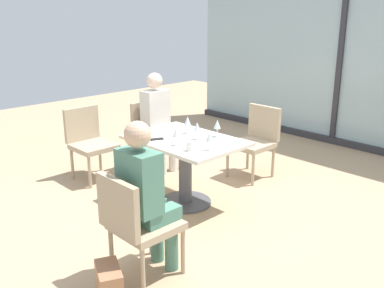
# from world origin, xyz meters

# --- Properties ---
(ground_plane) EXTENTS (12.00, 12.00, 0.00)m
(ground_plane) POSITION_xyz_m (0.00, 0.00, 0.00)
(ground_plane) COLOR tan
(window_wall_backdrop) EXTENTS (5.50, 0.10, 2.70)m
(window_wall_backdrop) POSITION_xyz_m (0.00, 3.20, 1.21)
(window_wall_backdrop) COLOR #9CB7BC
(window_wall_backdrop) RESTS_ON ground_plane
(dining_table_main) EXTENTS (1.20, 0.83, 0.73)m
(dining_table_main) POSITION_xyz_m (0.00, 0.00, 0.53)
(dining_table_main) COLOR silver
(dining_table_main) RESTS_ON ground_plane
(chair_far_left) EXTENTS (0.50, 0.46, 0.87)m
(chair_far_left) POSITION_xyz_m (-1.11, 0.48, 0.50)
(chair_far_left) COLOR tan
(chair_far_left) RESTS_ON ground_plane
(chair_front_right) EXTENTS (0.46, 0.50, 0.87)m
(chair_front_right) POSITION_xyz_m (0.74, -1.21, 0.50)
(chair_front_right) COLOR tan
(chair_front_right) RESTS_ON ground_plane
(chair_side_end) EXTENTS (0.50, 0.46, 0.87)m
(chair_side_end) POSITION_xyz_m (-1.38, -0.32, 0.50)
(chair_side_end) COLOR tan
(chair_side_end) RESTS_ON ground_plane
(chair_near_window) EXTENTS (0.46, 0.51, 0.87)m
(chair_near_window) POSITION_xyz_m (0.00, 1.21, 0.50)
(chair_near_window) COLOR tan
(chair_near_window) RESTS_ON ground_plane
(person_far_left) EXTENTS (0.39, 0.34, 1.26)m
(person_far_left) POSITION_xyz_m (-1.00, 0.48, 0.70)
(person_far_left) COLOR silver
(person_far_left) RESTS_ON ground_plane
(person_front_right) EXTENTS (0.34, 0.39, 1.26)m
(person_front_right) POSITION_xyz_m (0.74, -1.10, 0.70)
(person_front_right) COLOR #4C7F6B
(person_front_right) RESTS_ON ground_plane
(wine_glass_0) EXTENTS (0.07, 0.07, 0.18)m
(wine_glass_0) POSITION_xyz_m (0.18, 0.29, 0.86)
(wine_glass_0) COLOR silver
(wine_glass_0) RESTS_ON dining_table_main
(wine_glass_1) EXTENTS (0.07, 0.07, 0.18)m
(wine_glass_1) POSITION_xyz_m (0.11, 0.07, 0.86)
(wine_glass_1) COLOR silver
(wine_glass_1) RESTS_ON dining_table_main
(wine_glass_2) EXTENTS (0.07, 0.07, 0.18)m
(wine_glass_2) POSITION_xyz_m (-0.14, 0.17, 0.86)
(wine_glass_2) COLOR silver
(wine_glass_2) RESTS_ON dining_table_main
(wine_glass_3) EXTENTS (0.07, 0.07, 0.18)m
(wine_glass_3) POSITION_xyz_m (0.44, -0.10, 0.86)
(wine_glass_3) COLOR silver
(wine_glass_3) RESTS_ON dining_table_main
(wine_glass_4) EXTENTS (0.07, 0.07, 0.18)m
(wine_glass_4) POSITION_xyz_m (0.11, -0.22, 0.86)
(wine_glass_4) COLOR silver
(wine_glass_4) RESTS_ON dining_table_main
(coffee_cup) EXTENTS (0.08, 0.08, 0.09)m
(coffee_cup) POSITION_xyz_m (0.32, -0.24, 0.78)
(coffee_cup) COLOR white
(coffee_cup) RESTS_ON dining_table_main
(cell_phone_on_table) EXTENTS (0.12, 0.16, 0.01)m
(cell_phone_on_table) POSITION_xyz_m (-0.19, -0.23, 0.73)
(cell_phone_on_table) COLOR black
(cell_phone_on_table) RESTS_ON dining_table_main
(handbag_0) EXTENTS (0.31, 0.18, 0.28)m
(handbag_0) POSITION_xyz_m (-0.93, -0.07, 0.14)
(handbag_0) COLOR #232328
(handbag_0) RESTS_ON ground_plane
(handbag_1) EXTENTS (0.34, 0.27, 0.28)m
(handbag_1) POSITION_xyz_m (0.84, -1.53, 0.14)
(handbag_1) COLOR #A3704C
(handbag_1) RESTS_ON ground_plane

